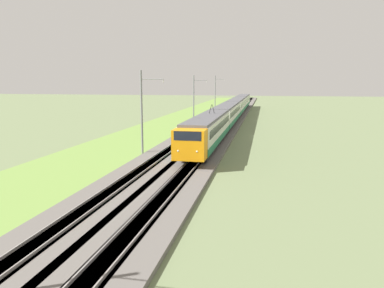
{
  "coord_description": "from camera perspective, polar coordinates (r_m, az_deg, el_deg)",
  "views": [
    {
      "loc": [
        -4.57,
        -10.25,
        7.75
      ],
      "look_at": [
        27.87,
        -3.85,
        2.18
      ],
      "focal_mm": 35.0,
      "sensor_mm": 36.0,
      "label": 1
    }
  ],
  "objects": [
    {
      "name": "catenary_mast_distant",
      "position": [
        95.8,
        3.57,
        7.72
      ],
      "size": [
        0.22,
        2.56,
        9.11
      ],
      "color": "slate",
      "rests_on": "ground"
    },
    {
      "name": "track_main",
      "position": [
        56.04,
        0.52,
        1.77
      ],
      "size": [
        240.0,
        1.57,
        0.45
      ],
      "color": "#4C4238",
      "rests_on": "ground"
    },
    {
      "name": "passenger_train",
      "position": [
        74.34,
        6.22,
        5.31
      ],
      "size": [
        86.41,
        2.99,
        4.97
      ],
      "rotation": [
        0.0,
        0.0,
        3.14
      ],
      "color": "orange",
      "rests_on": "ground"
    },
    {
      "name": "track_adjacent",
      "position": [
        55.46,
        4.43,
        1.66
      ],
      "size": [
        240.0,
        1.57,
        0.45
      ],
      "color": "#4C4238",
      "rests_on": "ground"
    },
    {
      "name": "catenary_mast_mid",
      "position": [
        39.59,
        -7.6,
        4.87
      ],
      "size": [
        0.22,
        2.56,
        8.86
      ],
      "color": "slate",
      "rests_on": "ground"
    },
    {
      "name": "catenary_mast_far",
      "position": [
        67.42,
        0.3,
        6.83
      ],
      "size": [
        0.22,
        2.56,
        8.79
      ],
      "color": "slate",
      "rests_on": "ground"
    },
    {
      "name": "ballast_main",
      "position": [
        56.04,
        0.52,
        1.76
      ],
      "size": [
        240.0,
        4.4,
        0.3
      ],
      "color": "#605B56",
      "rests_on": "ground"
    },
    {
      "name": "grass_verge",
      "position": [
        57.74,
        -6.33,
        1.85
      ],
      "size": [
        240.0,
        9.9,
        0.12
      ],
      "color": "olive",
      "rests_on": "ground"
    },
    {
      "name": "ballast_adjacent",
      "position": [
        55.46,
        4.43,
        1.65
      ],
      "size": [
        240.0,
        4.4,
        0.3
      ],
      "color": "#605B56",
      "rests_on": "ground"
    }
  ]
}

